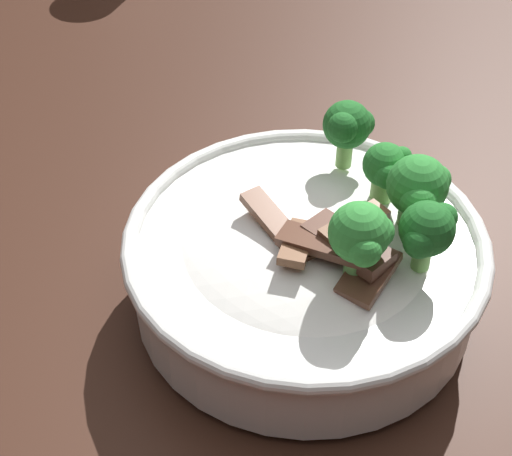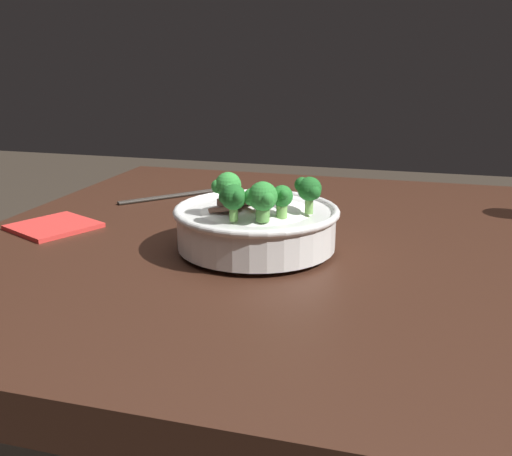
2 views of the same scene
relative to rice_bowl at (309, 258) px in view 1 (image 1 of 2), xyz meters
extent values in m
cube|color=#381E14|center=(-0.06, -0.08, -0.08)|extent=(1.12, 1.06, 0.06)
cube|color=#381E14|center=(-0.53, -0.53, -0.49)|extent=(0.08, 0.08, 0.77)
cylinder|color=white|center=(0.00, 0.00, -0.04)|extent=(0.12, 0.12, 0.01)
cylinder|color=white|center=(0.00, 0.00, -0.01)|extent=(0.25, 0.25, 0.06)
torus|color=white|center=(0.00, 0.00, 0.02)|extent=(0.26, 0.26, 0.01)
ellipsoid|color=white|center=(0.00, 0.00, 0.00)|extent=(0.20, 0.20, 0.05)
cube|color=#563323|center=(0.03, 0.01, 0.04)|extent=(0.04, 0.07, 0.01)
cube|color=brown|center=(0.01, -0.02, 0.04)|extent=(0.06, 0.06, 0.02)
cube|color=#563323|center=(0.04, 0.04, 0.03)|extent=(0.05, 0.04, 0.02)
cube|color=#4C2B1E|center=(0.02, 0.03, 0.04)|extent=(0.06, 0.07, 0.01)
cube|color=brown|center=(0.02, 0.00, 0.04)|extent=(0.05, 0.02, 0.01)
cube|color=brown|center=(0.01, 0.03, 0.04)|extent=(0.05, 0.05, 0.01)
cylinder|color=#7AB256|center=(-0.05, 0.04, 0.03)|extent=(0.02, 0.02, 0.02)
sphere|color=#237028|center=(-0.05, 0.04, 0.05)|extent=(0.03, 0.03, 0.03)
sphere|color=#237028|center=(-0.04, 0.05, 0.05)|extent=(0.02, 0.02, 0.02)
sphere|color=#237028|center=(-0.05, 0.05, 0.06)|extent=(0.01, 0.01, 0.01)
cylinder|color=#5B9947|center=(-0.03, 0.07, 0.03)|extent=(0.02, 0.02, 0.02)
sphere|color=#2D8433|center=(-0.03, 0.07, 0.06)|extent=(0.04, 0.04, 0.04)
sphere|color=#2D8433|center=(-0.01, 0.07, 0.06)|extent=(0.03, 0.03, 0.03)
sphere|color=#2D8433|center=(-0.04, 0.08, 0.06)|extent=(0.02, 0.02, 0.02)
cylinder|color=#5B9947|center=(0.03, 0.04, 0.04)|extent=(0.02, 0.02, 0.03)
sphere|color=green|center=(0.03, 0.04, 0.06)|extent=(0.04, 0.04, 0.04)
sphere|color=green|center=(0.05, 0.04, 0.06)|extent=(0.02, 0.02, 0.02)
sphere|color=green|center=(0.03, 0.05, 0.06)|extent=(0.02, 0.02, 0.02)
cylinder|color=#7AB256|center=(-0.08, 0.01, 0.04)|extent=(0.01, 0.01, 0.03)
sphere|color=#1E6023|center=(-0.08, 0.01, 0.06)|extent=(0.04, 0.04, 0.04)
sphere|color=#1E6023|center=(-0.07, 0.01, 0.07)|extent=(0.02, 0.02, 0.02)
sphere|color=#1E6023|center=(-0.09, 0.02, 0.06)|extent=(0.02, 0.02, 0.02)
cylinder|color=#6BA84C|center=(0.01, 0.08, 0.03)|extent=(0.01, 0.01, 0.02)
sphere|color=#1E6023|center=(0.01, 0.08, 0.06)|extent=(0.04, 0.04, 0.04)
sphere|color=#1E6023|center=(0.02, 0.07, 0.06)|extent=(0.02, 0.02, 0.02)
sphere|color=#1E6023|center=(0.00, 0.09, 0.06)|extent=(0.02, 0.02, 0.02)
camera|label=1|loc=(0.40, 0.06, 0.40)|focal=55.59mm
camera|label=2|loc=(-0.24, 0.85, 0.25)|focal=41.29mm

